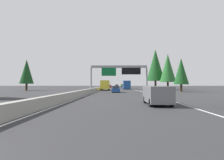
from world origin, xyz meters
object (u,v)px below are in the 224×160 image
object	(u,v)px
bus_far_right	(126,85)
sedan_distant_a	(110,86)
conifer_right_mid	(168,68)
sedan_mid_left	(116,89)
conifer_right_far	(155,65)
conifer_left_near	(27,72)
minivan_mid_center	(157,94)
sign_gantry_overhead	(120,71)
sedan_mid_right	(117,86)
conifer_right_near	(181,71)
box_truck_near_center	(105,85)
pickup_far_left	(123,86)
minivan_distant_b	(117,86)

from	to	relation	value
bus_far_right	sedan_distant_a	world-z (taller)	bus_far_right
conifer_right_mid	sedan_mid_left	bearing A→B (deg)	141.10
conifer_right_far	conifer_left_near	size ratio (longest dim) A/B	1.54
minivan_mid_center	sedan_distant_a	xyz separation A→B (m)	(90.74, 7.49, -0.27)
conifer_left_near	sign_gantry_overhead	bearing A→B (deg)	-116.23
sedan_mid_right	conifer_right_near	size ratio (longest dim) A/B	0.54
sign_gantry_overhead	sedan_mid_left	bearing A→B (deg)	39.48
conifer_right_far	box_truck_near_center	bearing A→B (deg)	120.39
pickup_far_left	minivan_distant_b	world-z (taller)	pickup_far_left
minivan_mid_center	box_truck_near_center	world-z (taller)	box_truck_near_center
pickup_far_left	conifer_left_near	size ratio (longest dim) A/B	0.62
conifer_right_near	conifer_right_mid	distance (m)	17.44
pickup_far_left	sedan_distant_a	xyz separation A→B (m)	(-14.17, 7.22, -0.23)
minivan_mid_center	bus_far_right	bearing A→B (deg)	0.07
minivan_distant_b	minivan_mid_center	bearing A→B (deg)	-178.00
sign_gantry_overhead	minivan_mid_center	world-z (taller)	sign_gantry_overhead
sign_gantry_overhead	sedan_distant_a	world-z (taller)	sign_gantry_overhead
sedan_mid_left	box_truck_near_center	world-z (taller)	box_truck_near_center
sign_gantry_overhead	pickup_far_left	world-z (taller)	sign_gantry_overhead
sedan_mid_left	sedan_distant_a	size ratio (longest dim) A/B	1.00
sedan_mid_right	sedan_distant_a	xyz separation A→B (m)	(-6.41, 3.90, 0.00)
sedan_mid_left	sedan_distant_a	xyz separation A→B (m)	(63.64, 3.60, 0.00)
pickup_far_left	box_truck_near_center	bearing A→B (deg)	173.76
sedan_mid_right	minivan_distant_b	distance (m)	11.99
sedan_mid_left	minivan_distant_b	world-z (taller)	minivan_distant_b
minivan_mid_center	box_truck_near_center	distance (m)	42.45
bus_far_right	box_truck_near_center	size ratio (longest dim) A/B	1.35
minivan_mid_center	sedan_mid_right	world-z (taller)	minivan_mid_center
conifer_right_near	conifer_right_far	size ratio (longest dim) A/B	0.59
box_truck_near_center	sedan_distant_a	bearing A→B (deg)	0.37
bus_far_right	sedan_mid_right	distance (m)	39.19
minivan_mid_center	sedan_mid_right	xyz separation A→B (m)	(97.16, 3.59, -0.27)
conifer_right_far	sedan_mid_left	bearing A→B (deg)	151.08
box_truck_near_center	conifer_right_far	xyz separation A→B (m)	(9.91, -16.89, 6.88)
conifer_right_near	conifer_right_mid	xyz separation A→B (m)	(17.26, -1.11, 2.22)
conifer_right_far	conifer_right_mid	bearing A→B (deg)	-137.01
conifer_right_mid	box_truck_near_center	bearing A→B (deg)	107.30
minivan_mid_center	sedan_mid_left	xyz separation A→B (m)	(27.10, 3.89, -0.27)
pickup_far_left	sedan_distant_a	distance (m)	15.90
pickup_far_left	box_truck_near_center	xyz separation A→B (m)	(-63.08, 6.90, 0.70)
conifer_right_mid	conifer_right_far	bearing A→B (deg)	42.99
bus_far_right	conifer_right_near	distance (m)	29.98
sedan_mid_right	bus_far_right	bearing A→B (deg)	-174.84
sedan_mid_right	minivan_distant_b	world-z (taller)	minivan_distant_b
minivan_distant_b	conifer_right_near	bearing A→B (deg)	-168.59
pickup_far_left	sedan_mid_left	bearing A→B (deg)	177.34
pickup_far_left	conifer_left_near	distance (m)	72.12
minivan_mid_center	sedan_mid_right	bearing A→B (deg)	2.12
sedan_mid_right	minivan_distant_b	bearing A→B (deg)	1.06
sign_gantry_overhead	box_truck_near_center	distance (m)	16.57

